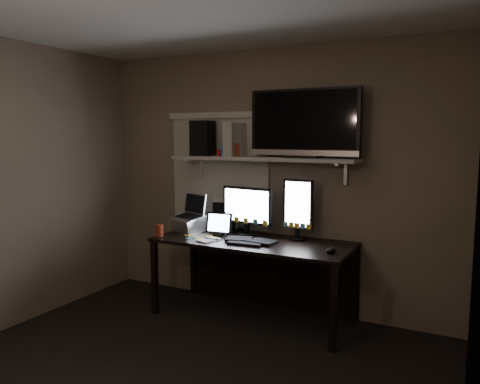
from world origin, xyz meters
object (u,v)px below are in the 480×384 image
Objects in this scene: mouse at (331,250)px; speaker at (203,138)px; laptop at (189,213)px; tablet at (220,224)px; monitor_landscape at (247,211)px; game_console at (235,139)px; tv at (304,123)px; monitor_portrait at (298,209)px; cup at (159,231)px; keyboard at (251,241)px; desk at (258,256)px.

speaker reaches higher than mouse.
mouse is 1.51m from laptop.
tablet is 0.71× the size of laptop.
monitor_landscape is 1.68× the size of game_console.
tv is (0.74, 0.23, 0.94)m from tablet.
speaker reaches higher than monitor_portrait.
game_console is at bearing 69.71° from tablet.
cup is (-0.71, -0.43, -0.18)m from monitor_landscape.
monitor_landscape is at bearing 31.39° from cup.
tv is 0.70m from game_console.
speaker reaches higher than keyboard.
mouse is 0.31× the size of laptop.
monitor_landscape is 1.48× the size of laptop.
monitor_landscape is at bearing -8.24° from speaker.
monitor_landscape is at bearing 30.19° from laptop.
laptop is 1.43m from tv.
keyboard is at bearing 8.63° from laptop.
monitor_landscape reaches higher than cup.
game_console is (-1.06, 0.34, 0.89)m from mouse.
monitor_portrait is 0.52m from keyboard.
speaker is (-0.27, 0.16, 0.81)m from tablet.
tv is (1.12, 0.18, 0.87)m from laptop.
monitor_landscape is 0.95× the size of monitor_portrait.
cup is (-0.85, -0.38, 0.23)m from desk.
monitor_landscape is at bearing -7.78° from game_console.
speaker is (-0.49, -0.00, 0.69)m from monitor_landscape.
mouse is at bearing -6.78° from keyboard.
laptop is 1.14× the size of game_console.
tv is at bearing 11.12° from game_console.
tv is 2.99× the size of speaker.
cup is 1.67m from tv.
cup is (-0.87, -0.18, 0.04)m from keyboard.
monitor_portrait reaches higher than monitor_landscape.
game_console is at bearing 39.39° from laptop.
laptop is at bearing 168.80° from tablet.
desk is at bearing -164.74° from monitor_portrait.
cup reaches higher than mouse.
monitor_landscape reaches higher than tablet.
speaker is (-0.65, 0.26, 0.91)m from keyboard.
desk is at bearing 24.20° from laptop.
tablet is 0.57m from cup.
monitor_landscape is at bearing 118.58° from keyboard.
desk is at bearing 168.02° from mouse.
desk is at bearing 24.16° from cup.
keyboard is at bearing -29.73° from speaker.
mouse is 1.13m from tablet.
speaker reaches higher than game_console.
keyboard is at bearing -19.08° from tablet.
monitor_landscape is 0.53× the size of tv.
monitor_landscape is 0.38m from keyboard.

